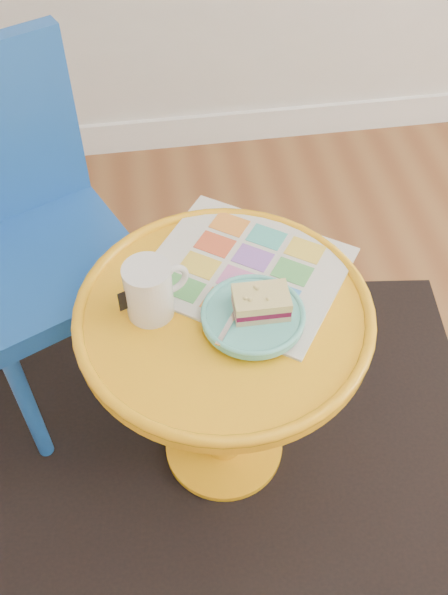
{
  "coord_description": "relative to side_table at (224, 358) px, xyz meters",
  "views": [
    {
      "loc": [
        -0.9,
        -0.08,
        1.52
      ],
      "look_at": [
        -0.78,
        0.71,
        0.58
      ],
      "focal_mm": 40.0,
      "sensor_mm": 36.0,
      "label": 1
    }
  ],
  "objects": [
    {
      "name": "chair",
      "position": [
        -0.39,
        0.33,
        0.12
      ],
      "size": [
        0.52,
        0.52,
        0.89
      ],
      "rotation": [
        0.0,
        0.0,
        0.43
      ],
      "color": "#1B54B3",
      "rests_on": "ground"
    },
    {
      "name": "mug",
      "position": [
        -0.13,
        0.02,
        0.22
      ],
      "size": [
        0.12,
        0.09,
        0.12
      ],
      "rotation": [
        0.0,
        0.0,
        0.36
      ],
      "color": "silver",
      "rests_on": "side_table"
    },
    {
      "name": "newspaper",
      "position": [
        0.06,
        0.1,
        0.16
      ],
      "size": [
        0.49,
        0.47,
        0.01
      ],
      "primitive_type": "cube",
      "rotation": [
        0.0,
        0.0,
        -0.62
      ],
      "color": "silver",
      "rests_on": "side_table"
    },
    {
      "name": "plate",
      "position": [
        0.05,
        -0.04,
        0.17
      ],
      "size": [
        0.19,
        0.19,
        0.02
      ],
      "color": "#5FCAC1",
      "rests_on": "newspaper"
    },
    {
      "name": "room_walls",
      "position": [
        -0.22,
        0.28,
        -0.33
      ],
      "size": [
        4.0,
        4.0,
        4.0
      ],
      "color": "silver",
      "rests_on": "ground"
    },
    {
      "name": "side_table",
      "position": [
        0.0,
        0.0,
        0.0
      ],
      "size": [
        0.57,
        0.57,
        0.54
      ],
      "color": "#FFAB15",
      "rests_on": "ground"
    },
    {
      "name": "rug",
      "position": [
        0.0,
        0.0,
        -0.39
      ],
      "size": [
        1.43,
        1.25,
        0.01
      ],
      "primitive_type": "cube",
      "rotation": [
        0.0,
        0.0,
        -0.12
      ],
      "color": "black",
      "rests_on": "ground"
    },
    {
      "name": "cake_slice",
      "position": [
        0.06,
        -0.03,
        0.2
      ],
      "size": [
        0.1,
        0.07,
        0.04
      ],
      "rotation": [
        0.0,
        0.0,
        -0.02
      ],
      "color": "#D3BC8C",
      "rests_on": "plate"
    },
    {
      "name": "fork",
      "position": [
        0.02,
        -0.03,
        0.18
      ],
      "size": [
        0.09,
        0.13,
        0.0
      ],
      "rotation": [
        0.0,
        0.0,
        -0.57
      ],
      "color": "silver",
      "rests_on": "plate"
    }
  ]
}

